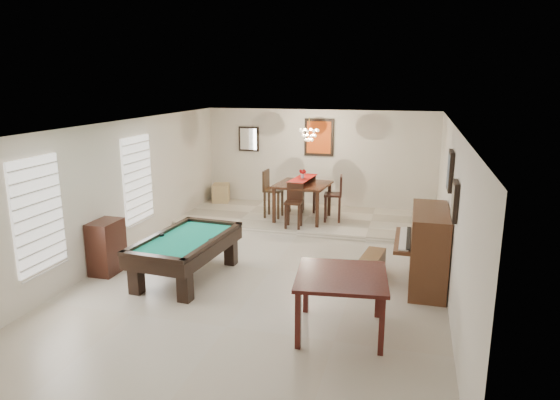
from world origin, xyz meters
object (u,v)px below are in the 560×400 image
at_px(dining_table, 302,199).
at_px(dining_chair_west, 274,194).
at_px(dining_chair_south, 294,206).
at_px(dining_chair_east, 333,198).
at_px(corner_bench, 221,193).
at_px(upright_piano, 419,248).
at_px(flower_vase, 303,174).
at_px(dining_chair_north, 309,193).
at_px(piano_bench, 372,266).
at_px(apothecary_chest, 107,247).
at_px(pool_table, 187,258).
at_px(square_table, 341,303).
at_px(chandelier, 309,130).

height_order(dining_table, dining_chair_west, dining_chair_west).
xyz_separation_m(dining_chair_south, dining_chair_east, (0.75, 0.76, 0.05)).
height_order(dining_table, corner_bench, dining_table).
bearing_deg(upright_piano, flower_vase, 131.10).
height_order(dining_table, dining_chair_north, dining_table).
distance_m(piano_bench, dining_table, 3.52).
xyz_separation_m(upright_piano, corner_bench, (-5.15, 4.17, -0.29)).
height_order(apothecary_chest, dining_chair_east, dining_chair_east).
bearing_deg(pool_table, square_table, -18.79).
height_order(piano_bench, dining_chair_west, dining_chair_west).
xyz_separation_m(pool_table, flower_vase, (1.21, 3.74, 0.86)).
height_order(upright_piano, dining_table, upright_piano).
xyz_separation_m(square_table, chandelier, (-1.54, 5.16, 1.79)).
xyz_separation_m(dining_chair_west, corner_bench, (-1.80, 1.13, -0.33)).
distance_m(dining_table, corner_bench, 2.78).
distance_m(pool_table, chandelier, 4.55).
xyz_separation_m(apothecary_chest, chandelier, (2.77, 4.09, 1.73)).
distance_m(flower_vase, dining_chair_west, 0.88).
xyz_separation_m(upright_piano, dining_table, (-2.64, 3.02, -0.04)).
xyz_separation_m(piano_bench, dining_table, (-1.89, 2.94, 0.39)).
height_order(pool_table, dining_chair_south, dining_chair_south).
xyz_separation_m(pool_table, square_table, (2.84, -1.21, 0.06)).
height_order(pool_table, dining_chair_west, dining_chair_west).
xyz_separation_m(flower_vase, dining_chair_west, (-0.71, 0.02, -0.52)).
bearing_deg(apothecary_chest, dining_chair_west, 63.18).
distance_m(square_table, upright_piano, 2.18).
relative_size(dining_chair_west, chandelier, 1.89).
bearing_deg(chandelier, square_table, -73.43).
bearing_deg(dining_chair_east, dining_chair_south, -52.00).
xyz_separation_m(pool_table, dining_chair_east, (1.92, 3.78, 0.31)).
bearing_deg(pool_table, dining_chair_south, 73.16).
height_order(dining_chair_west, dining_chair_east, dining_chair_west).
relative_size(dining_chair_north, corner_bench, 1.84).
xyz_separation_m(dining_chair_south, chandelier, (0.13, 0.94, 1.58)).
distance_m(upright_piano, chandelier, 4.40).
distance_m(dining_chair_south, dining_chair_east, 1.07).
height_order(dining_chair_south, chandelier, chandelier).
xyz_separation_m(upright_piano, piano_bench, (-0.75, 0.08, -0.43)).
bearing_deg(dining_chair_west, chandelier, -74.42).
height_order(piano_bench, corner_bench, corner_bench).
bearing_deg(piano_bench, pool_table, -165.64).
relative_size(upright_piano, piano_bench, 1.96).
relative_size(dining_chair_south, dining_chair_north, 1.02).
bearing_deg(chandelier, upright_piano, -51.89).
bearing_deg(dining_chair_south, dining_chair_north, 85.76).
height_order(piano_bench, dining_chair_south, dining_chair_south).
relative_size(flower_vase, dining_chair_west, 0.19).
distance_m(pool_table, piano_bench, 3.19).
bearing_deg(dining_chair_east, upright_piano, 24.84).
bearing_deg(dining_chair_north, flower_vase, 82.39).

